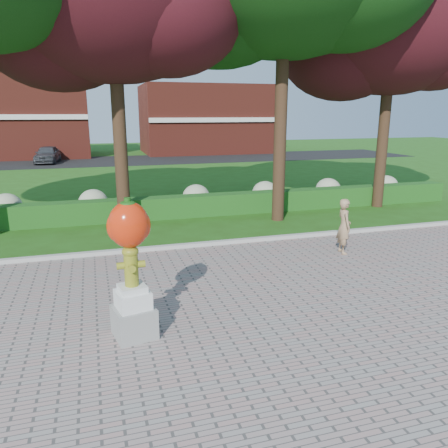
# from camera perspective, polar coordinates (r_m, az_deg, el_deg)

# --- Properties ---
(ground) EXTENTS (100.00, 100.00, 0.00)m
(ground) POSITION_cam_1_polar(r_m,az_deg,el_deg) (10.18, 1.25, -7.90)
(ground) COLOR #234E13
(ground) RESTS_ON ground
(walkway) EXTENTS (40.00, 14.00, 0.04)m
(walkway) POSITION_cam_1_polar(r_m,az_deg,el_deg) (6.92, 12.16, -19.69)
(walkway) COLOR gray
(walkway) RESTS_ON ground
(curb) EXTENTS (40.00, 0.18, 0.15)m
(curb) POSITION_cam_1_polar(r_m,az_deg,el_deg) (12.88, -2.87, -2.73)
(curb) COLOR #ADADA5
(curb) RESTS_ON ground
(lawn_hedge) EXTENTS (24.00, 0.70, 0.80)m
(lawn_hedge) POSITION_cam_1_polar(r_m,az_deg,el_deg) (16.59, -6.23, 2.26)
(lawn_hedge) COLOR #1C4E16
(lawn_hedge) RESTS_ON ground
(hydrangea_row) EXTENTS (20.10, 1.10, 0.99)m
(hydrangea_row) POSITION_cam_1_polar(r_m,az_deg,el_deg) (17.63, -5.02, 3.50)
(hydrangea_row) COLOR #99A47D
(hydrangea_row) RESTS_ON ground
(street) EXTENTS (50.00, 8.00, 0.02)m
(street) POSITION_cam_1_polar(r_m,az_deg,el_deg) (37.27, -12.28, 8.13)
(street) COLOR black
(street) RESTS_ON ground
(building_left) EXTENTS (14.00, 8.00, 7.00)m
(building_left) POSITION_cam_1_polar(r_m,az_deg,el_deg) (43.54, -26.78, 12.42)
(building_left) COLOR maroon
(building_left) RESTS_ON ground
(building_right) EXTENTS (12.00, 8.00, 6.40)m
(building_right) POSITION_cam_1_polar(r_m,az_deg,el_deg) (44.33, -2.55, 13.51)
(building_right) COLOR maroon
(building_right) RESTS_ON ground
(tree_far_right) EXTENTS (7.88, 6.72, 10.21)m
(tree_far_right) POSITION_cam_1_polar(r_m,az_deg,el_deg) (19.48, 20.76, 22.70)
(tree_far_right) COLOR black
(tree_far_right) RESTS_ON ground
(hydrant_sculpture) EXTENTS (0.79, 0.79, 2.48)m
(hydrant_sculpture) POSITION_cam_1_polar(r_m,az_deg,el_deg) (7.57, -12.05, -5.31)
(hydrant_sculpture) COLOR gray
(hydrant_sculpture) RESTS_ON walkway
(woman) EXTENTS (0.45, 0.61, 1.54)m
(woman) POSITION_cam_1_polar(r_m,az_deg,el_deg) (12.50, 15.40, -0.27)
(woman) COLOR #A2805D
(woman) RESTS_ON walkway
(parked_car) EXTENTS (1.98, 4.08, 1.34)m
(parked_car) POSITION_cam_1_polar(r_m,az_deg,el_deg) (37.09, -22.07, 8.44)
(parked_car) COLOR #44474C
(parked_car) RESTS_ON street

